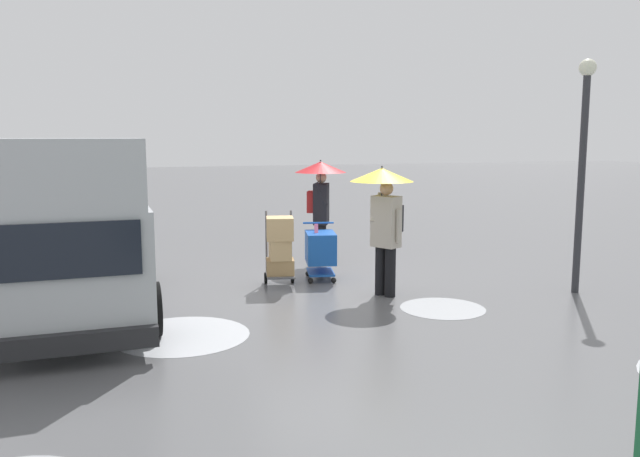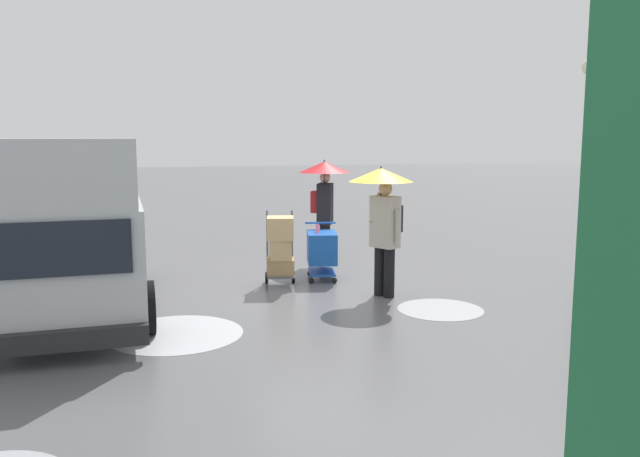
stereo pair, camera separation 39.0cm
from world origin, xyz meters
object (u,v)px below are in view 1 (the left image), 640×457
at_px(hand_dolly_boxes, 280,247).
at_px(street_lamp, 583,152).
at_px(pedestrian_pink_side, 384,201).
at_px(shopping_cart_vendor, 320,249).
at_px(cargo_van_parked_right, 72,237).
at_px(pedestrian_black_side, 320,188).

bearing_deg(hand_dolly_boxes, street_lamp, 158.59).
xyz_separation_m(pedestrian_pink_side, street_lamp, (-3.19, 0.78, 0.80)).
relative_size(shopping_cart_vendor, pedestrian_pink_side, 0.49).
bearing_deg(street_lamp, hand_dolly_boxes, -21.41).
xyz_separation_m(cargo_van_parked_right, hand_dolly_boxes, (-3.32, -0.92, -0.46)).
height_order(cargo_van_parked_right, street_lamp, street_lamp).
height_order(hand_dolly_boxes, pedestrian_black_side, pedestrian_black_side).
relative_size(shopping_cart_vendor, pedestrian_black_side, 0.49).
distance_m(shopping_cart_vendor, hand_dolly_boxes, 0.92).
relative_size(hand_dolly_boxes, street_lamp, 0.34).
height_order(shopping_cart_vendor, pedestrian_black_side, pedestrian_black_side).
xyz_separation_m(cargo_van_parked_right, shopping_cart_vendor, (-4.16, -1.27, -0.61)).
xyz_separation_m(shopping_cart_vendor, pedestrian_pink_side, (-0.66, 1.41, 1.00)).
bearing_deg(pedestrian_black_side, shopping_cart_vendor, 73.07).
distance_m(shopping_cart_vendor, pedestrian_black_side, 1.81).
height_order(pedestrian_black_side, street_lamp, street_lamp).
xyz_separation_m(shopping_cart_vendor, street_lamp, (-3.85, 2.19, 1.80)).
height_order(pedestrian_pink_side, pedestrian_black_side, same).
bearing_deg(street_lamp, cargo_van_parked_right, -6.55).
bearing_deg(cargo_van_parked_right, street_lamp, 173.45).
relative_size(pedestrian_pink_side, pedestrian_black_side, 1.00).
bearing_deg(hand_dolly_boxes, pedestrian_black_side, -125.64).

